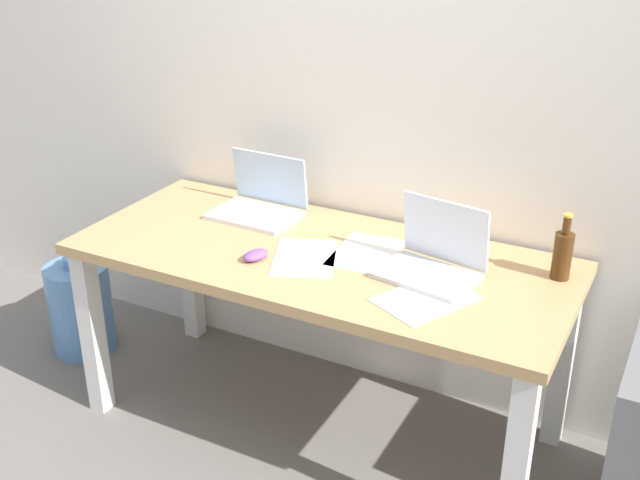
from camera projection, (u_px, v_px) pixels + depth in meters
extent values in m
plane|color=slate|center=(320.00, 422.00, 3.04)|extent=(8.00, 8.00, 0.00)
cube|color=silver|center=(375.00, 66.00, 2.84)|extent=(5.20, 0.08, 2.60)
cube|color=tan|center=(320.00, 258.00, 2.74)|extent=(1.75, 0.75, 0.04)
cube|color=silver|center=(93.00, 333.00, 2.98)|extent=(0.07, 0.07, 0.69)
cube|color=silver|center=(516.00, 468.00, 2.30)|extent=(0.07, 0.07, 0.69)
cube|color=silver|center=(191.00, 267.00, 3.49)|extent=(0.07, 0.07, 0.69)
cube|color=silver|center=(562.00, 362.00, 2.80)|extent=(0.07, 0.07, 0.69)
cube|color=silver|center=(254.00, 215.00, 3.01)|extent=(0.33, 0.24, 0.02)
cube|color=silver|center=(270.00, 178.00, 3.06)|extent=(0.33, 0.04, 0.21)
cube|color=silver|center=(426.00, 276.00, 2.55)|extent=(0.34, 0.26, 0.02)
cube|color=white|center=(445.00, 231.00, 2.58)|extent=(0.31, 0.08, 0.22)
cylinder|color=#47280F|center=(562.00, 256.00, 2.53)|extent=(0.06, 0.06, 0.16)
cylinder|color=#47280F|center=(567.00, 225.00, 2.48)|extent=(0.03, 0.03, 0.06)
cylinder|color=gold|center=(568.00, 215.00, 2.47)|extent=(0.03, 0.03, 0.01)
ellipsoid|color=#724799|center=(255.00, 255.00, 2.68)|extent=(0.09, 0.11, 0.03)
cube|color=white|center=(425.00, 299.00, 2.43)|extent=(0.32, 0.36, 0.00)
cube|color=white|center=(366.00, 253.00, 2.73)|extent=(0.23, 0.31, 0.00)
cube|color=white|center=(305.00, 258.00, 2.69)|extent=(0.31, 0.35, 0.00)
cylinder|color=#598CC6|center=(81.00, 308.00, 3.44)|extent=(0.28, 0.28, 0.40)
cylinder|color=#598CC6|center=(74.00, 262.00, 3.34)|extent=(0.10, 0.10, 0.05)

